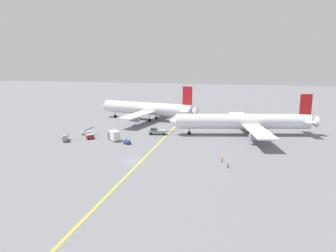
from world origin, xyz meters
name	(u,v)px	position (x,y,z in m)	size (l,w,h in m)	color
ground_plane	(133,160)	(0.00, 0.00, 0.00)	(600.00, 600.00, 0.00)	slate
taxiway_stripe	(151,151)	(2.28, 10.00, 0.00)	(0.50, 120.00, 0.01)	yellow
airliner_at_gate_left	(148,109)	(-14.12, 60.15, 5.33)	(49.42, 48.10, 16.36)	silver
airliner_being_pushed	(244,122)	(29.74, 39.48, 5.03)	(54.60, 50.14, 15.35)	white
pushback_tug	(157,131)	(-1.95, 32.51, 1.21)	(9.79, 4.06, 2.86)	gray
gse_belt_loader_portside	(87,132)	(-27.54, 26.04, 0.83)	(5.03, 3.15, 3.02)	silver
gse_gpu_cart_small	(127,142)	(-7.71, 16.33, 0.79)	(2.55, 2.29, 1.90)	#2D5199
gse_baggage_cart_near_cluster	(90,137)	(-23.07, 19.86, 0.86)	(3.04, 3.05, 1.71)	red
gse_catering_truck_tall	(114,135)	(-14.07, 20.16, 1.76)	(5.86, 5.79, 3.50)	#666B4C
gse_fuel_bowser_stubby	(65,137)	(-30.13, 15.41, 1.33)	(4.02, 5.20, 2.40)	gray
ground_crew_ramp_agent_by_cones	(222,159)	(24.40, 4.34, 0.89)	(0.45, 0.37, 1.70)	#2D3351
ground_crew_wing_walker_right	(228,165)	(26.20, -0.13, 0.89)	(0.46, 0.36, 1.71)	black
traffic_cone_nose_right	(156,136)	(-1.16, 28.04, 0.28)	(0.44, 0.44, 0.60)	orange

